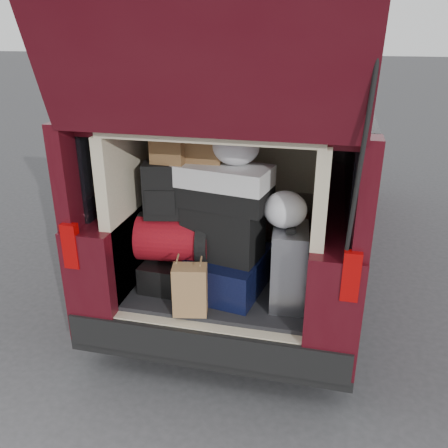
{
  "coord_description": "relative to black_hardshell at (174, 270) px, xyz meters",
  "views": [
    {
      "loc": [
        0.7,
        -2.75,
        2.31
      ],
      "look_at": [
        0.01,
        0.2,
        1.04
      ],
      "focal_mm": 38.0,
      "sensor_mm": 36.0,
      "label": 1
    }
  ],
  "objects": [
    {
      "name": "load_floor",
      "position": [
        0.36,
        0.11,
        -0.37
      ],
      "size": [
        1.24,
        1.05,
        0.55
      ],
      "primitive_type": "cube",
      "color": "black",
      "rests_on": "ground"
    },
    {
      "name": "plastic_bag_right",
      "position": [
        0.8,
        -0.07,
        0.57
      ],
      "size": [
        0.32,
        0.31,
        0.24
      ],
      "primitive_type": "ellipsoid",
      "rotation": [
        0.0,
        0.0,
        -0.2
      ],
      "color": "white",
      "rests_on": "silver_roller"
    },
    {
      "name": "grocery_sack_upper",
      "position": [
        0.23,
        0.08,
        0.93
      ],
      "size": [
        0.24,
        0.19,
        0.24
      ],
      "primitive_type": "cube",
      "rotation": [
        0.0,
        0.0,
        0.0
      ],
      "color": "brown",
      "rests_on": "twotone_duffel"
    },
    {
      "name": "ground",
      "position": [
        0.36,
        -0.17,
        -0.65
      ],
      "size": [
        80.0,
        80.0,
        0.0
      ],
      "primitive_type": "plane",
      "color": "#333336",
      "rests_on": "ground"
    },
    {
      "name": "black_hardshell",
      "position": [
        0.0,
        0.0,
        0.0
      ],
      "size": [
        0.39,
        0.52,
        0.2
      ],
      "primitive_type": "cube",
      "rotation": [
        0.0,
        0.0,
        -0.06
      ],
      "color": "black",
      "rests_on": "load_floor"
    },
    {
      "name": "navy_hardshell",
      "position": [
        0.4,
        0.01,
        0.03
      ],
      "size": [
        0.59,
        0.68,
        0.27
      ],
      "primitive_type": "cube",
      "rotation": [
        0.0,
        0.0,
        -0.16
      ],
      "color": "black",
      "rests_on": "load_floor"
    },
    {
      "name": "red_duffel",
      "position": [
        0.02,
        -0.02,
        0.27
      ],
      "size": [
        0.54,
        0.38,
        0.33
      ],
      "primitive_type": "cube",
      "rotation": [
        0.0,
        0.0,
        0.09
      ],
      "color": "maroon",
      "rests_on": "black_hardshell"
    },
    {
      "name": "black_soft_case",
      "position": [
        0.37,
        -0.01,
        0.35
      ],
      "size": [
        0.56,
        0.4,
        0.37
      ],
      "primitive_type": "cube",
      "rotation": [
        0.0,
        0.0,
        -0.2
      ],
      "color": "black",
      "rests_on": "navy_hardshell"
    },
    {
      "name": "silver_roller",
      "position": [
        0.84,
        -0.09,
        0.17
      ],
      "size": [
        0.26,
        0.38,
        0.55
      ],
      "primitive_type": "cube",
      "rotation": [
        0.0,
        0.0,
        0.09
      ],
      "color": "silver",
      "rests_on": "load_floor"
    },
    {
      "name": "kraft_bag",
      "position": [
        0.24,
        -0.37,
        0.07
      ],
      "size": [
        0.24,
        0.18,
        0.34
      ],
      "primitive_type": "cube",
      "rotation": [
        0.0,
        0.0,
        0.2
      ],
      "color": "#AA824D",
      "rests_on": "load_floor"
    },
    {
      "name": "grocery_sack_lower",
      "position": [
        0.01,
        -0.0,
        0.92
      ],
      "size": [
        0.23,
        0.19,
        0.2
      ],
      "primitive_type": "cube",
      "rotation": [
        0.0,
        0.0,
        -0.05
      ],
      "color": "brown",
      "rests_on": "backpack"
    },
    {
      "name": "backpack",
      "position": [
        -0.03,
        -0.05,
        0.62
      ],
      "size": [
        0.3,
        0.21,
        0.38
      ],
      "primitive_type": "cube",
      "rotation": [
        0.0,
        0.0,
        0.21
      ],
      "color": "black",
      "rests_on": "red_duffel"
    },
    {
      "name": "minivan",
      "position": [
        0.36,
        1.69,
        0.26
      ],
      "size": [
        1.9,
        5.35,
        2.77
      ],
      "color": "black",
      "rests_on": "ground"
    },
    {
      "name": "plastic_bag_center",
      "position": [
        0.45,
        0.02,
        0.94
      ],
      "size": [
        0.33,
        0.31,
        0.25
      ],
      "primitive_type": "ellipsoid",
      "rotation": [
        0.0,
        0.0,
        0.09
      ],
      "color": "white",
      "rests_on": "twotone_duffel"
    },
    {
      "name": "twotone_duffel",
      "position": [
        0.37,
        -0.01,
        0.68
      ],
      "size": [
        0.67,
        0.43,
        0.28
      ],
      "primitive_type": "cube",
      "rotation": [
        0.0,
        0.0,
        -0.19
      ],
      "color": "silver",
      "rests_on": "black_soft_case"
    }
  ]
}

